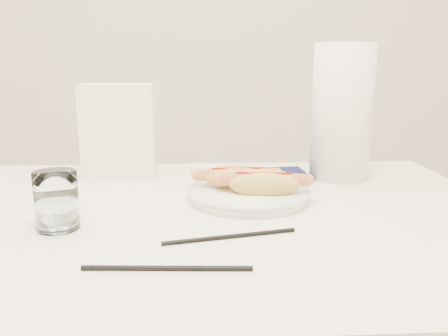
{
  "coord_description": "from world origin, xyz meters",
  "views": [
    {
      "loc": [
        0.02,
        -0.82,
        1.03
      ],
      "look_at": [
        0.07,
        0.05,
        0.82
      ],
      "focal_mm": 37.66,
      "sensor_mm": 36.0,
      "label": 1
    }
  ],
  "objects": [
    {
      "name": "chopstick_far",
      "position": [
        0.07,
        -0.13,
        0.75
      ],
      "size": [
        0.21,
        0.05,
        0.01
      ],
      "primitive_type": "cylinder",
      "rotation": [
        0.0,
        1.57,
        0.22
      ],
      "color": "black",
      "rests_on": "table"
    },
    {
      "name": "napkin_box",
      "position": [
        -0.16,
        0.27,
        0.86
      ],
      "size": [
        0.16,
        0.1,
        0.22
      ],
      "primitive_type": "cube",
      "rotation": [
        0.0,
        0.0,
        0.03
      ],
      "color": "white",
      "rests_on": "table"
    },
    {
      "name": "paper_towel_roll",
      "position": [
        0.35,
        0.24,
        0.9
      ],
      "size": [
        0.17,
        0.17,
        0.31
      ],
      "primitive_type": "cylinder",
      "rotation": [
        0.0,
        0.0,
        0.34
      ],
      "color": "white",
      "rests_on": "table"
    },
    {
      "name": "plate",
      "position": [
        0.12,
        0.07,
        0.76
      ],
      "size": [
        0.28,
        0.28,
        0.02
      ],
      "primitive_type": "cylinder",
      "rotation": [
        0.0,
        0.0,
        0.23
      ],
      "color": "white",
      "rests_on": "table"
    },
    {
      "name": "hotdog_left",
      "position": [
        0.1,
        0.09,
        0.79
      ],
      "size": [
        0.16,
        0.06,
        0.04
      ],
      "rotation": [
        0.0,
        0.0,
        0.01
      ],
      "color": "tan",
      "rests_on": "plate"
    },
    {
      "name": "chopstick_near",
      "position": [
        -0.02,
        -0.24,
        0.75
      ],
      "size": [
        0.23,
        0.02,
        0.01
      ],
      "primitive_type": "cylinder",
      "rotation": [
        0.0,
        1.57,
        -0.06
      ],
      "color": "black",
      "rests_on": "table"
    },
    {
      "name": "hotdog_right",
      "position": [
        0.14,
        0.04,
        0.79
      ],
      "size": [
        0.17,
        0.08,
        0.05
      ],
      "rotation": [
        0.0,
        0.0,
        -0.1
      ],
      "color": "#D3AD52",
      "rests_on": "plate"
    },
    {
      "name": "navy_napkin",
      "position": [
        0.21,
        0.25,
        0.75
      ],
      "size": [
        0.14,
        0.14,
        0.01
      ],
      "primitive_type": "cube",
      "rotation": [
        0.0,
        0.0,
        0.09
      ],
      "color": "#13173B",
      "rests_on": "table"
    },
    {
      "name": "water_glass",
      "position": [
        -0.21,
        -0.07,
        0.8
      ],
      "size": [
        0.07,
        0.07,
        0.1
      ],
      "primitive_type": "cylinder",
      "color": "white",
      "rests_on": "table"
    },
    {
      "name": "table",
      "position": [
        0.0,
        0.0,
        0.69
      ],
      "size": [
        1.2,
        0.8,
        0.75
      ],
      "color": "white",
      "rests_on": "ground"
    }
  ]
}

